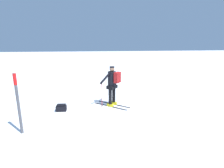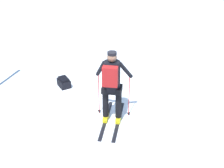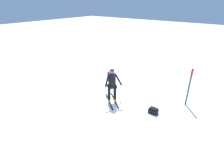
% 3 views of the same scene
% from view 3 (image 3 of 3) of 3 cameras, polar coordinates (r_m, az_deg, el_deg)
% --- Properties ---
extents(ground_plane, '(80.00, 80.00, 0.00)m').
position_cam_3_polar(ground_plane, '(8.85, 1.72, -8.01)').
color(ground_plane, white).
extents(skier, '(1.58, 1.38, 1.83)m').
position_cam_3_polar(skier, '(8.95, -0.04, 0.36)').
color(skier, black).
rests_on(skier, ground_plane).
extents(dropped_backpack, '(0.43, 0.29, 0.29)m').
position_cam_3_polar(dropped_backpack, '(8.68, 13.32, -8.47)').
color(dropped_backpack, black).
rests_on(dropped_backpack, ground_plane).
extents(trail_marker, '(0.10, 0.10, 1.98)m').
position_cam_3_polar(trail_marker, '(9.42, 23.97, -0.21)').
color(trail_marker, '#4C4C51').
rests_on(trail_marker, ground_plane).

